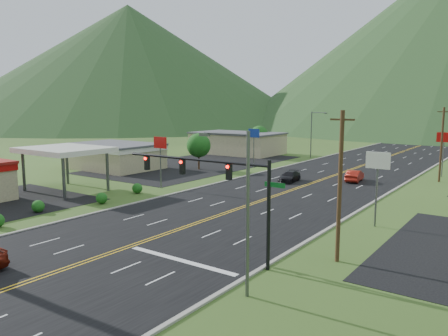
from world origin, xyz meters
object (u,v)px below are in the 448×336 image
Objects in this scene: streetlight_east at (243,203)px; car_dark_mid at (290,177)px; streetlight_west at (313,131)px; traffic_signal at (216,180)px; gas_canopy at (65,151)px; car_red_far at (355,176)px.

car_dark_mid is (-14.11, 33.28, -4.50)m from streetlight_east.
streetlight_west is 28.47m from car_dark_mid.
traffic_signal is at bearing -72.03° from streetlight_west.
streetlight_west reaches higher than gas_canopy.
streetlight_east is at bearing -73.11° from car_dark_mid.
car_red_far is at bearing 100.34° from streetlight_east.
streetlight_west is at bearing 107.97° from traffic_signal.
car_red_far is (-7.04, 38.59, -4.41)m from streetlight_east.
streetlight_east reaches higher than car_dark_mid.
gas_canopy is 2.14× the size of car_red_far.
car_red_far is (-2.35, 34.60, -4.56)m from traffic_signal.
streetlight_east and streetlight_west have the same top height.
gas_canopy is 37.51m from car_red_far.
traffic_signal is at bearing -78.26° from car_dark_mid.
streetlight_east reaches higher than gas_canopy.
streetlight_west is 49.10m from gas_canopy.
car_red_far is at bearing 45.50° from gas_canopy.
car_dark_mid is at bearing 29.73° from car_red_far.
streetlight_west reaches higher than traffic_signal.
streetlight_west reaches higher than car_red_far.
car_dark_mid is at bearing 107.83° from traffic_signal.
car_red_far reaches higher than car_dark_mid.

